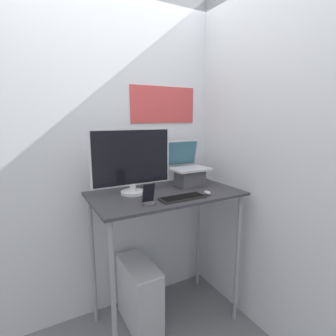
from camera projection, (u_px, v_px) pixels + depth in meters
name	position (u px, v px, depth m)	size (l,w,h in m)	color
wall_back	(143.00, 154.00, 2.22)	(6.00, 0.06, 2.60)	silver
wall_side_right	(261.00, 160.00, 1.91)	(0.05, 6.00, 2.60)	silver
desk	(165.00, 210.00, 1.95)	(1.08, 0.62, 1.07)	#333338
laptop	(189.00, 173.00, 2.11)	(0.30, 0.26, 0.35)	#4C4C51
monitor	(132.00, 162.00, 1.84)	(0.59, 0.17, 0.47)	silver
keyboard	(182.00, 198.00, 1.77)	(0.32, 0.12, 0.02)	black
mouse	(207.00, 193.00, 1.86)	(0.04, 0.07, 0.03)	#99999E
cell_phone	(149.00, 199.00, 1.64)	(0.08, 0.08, 0.14)	#4C4C51
computer_tower	(139.00, 294.00, 2.04)	(0.21, 0.46, 0.51)	silver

